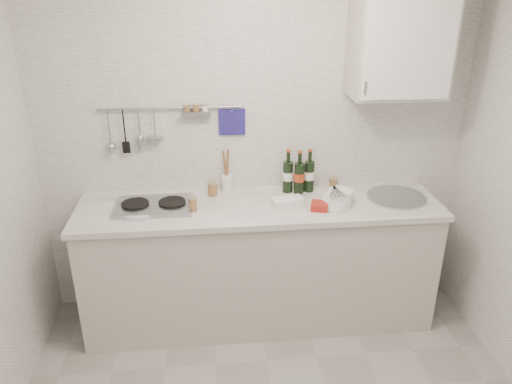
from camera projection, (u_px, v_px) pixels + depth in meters
back_wall at (255, 143)px, 3.49m from camera, size 3.00×0.02×2.50m
counter at (260, 265)px, 3.55m from camera, size 2.44×0.64×0.96m
wall_rail at (167, 122)px, 3.34m from camera, size 0.98×0.09×0.34m
wall_cabinet at (400, 41)px, 3.13m from camera, size 0.60×0.38×0.70m
plate_stack_hob at (140, 208)px, 3.25m from camera, size 0.33×0.33×0.03m
plate_stack_sink at (338, 199)px, 3.31m from camera, size 0.23×0.22×0.11m
wine_bottles at (299, 171)px, 3.47m from camera, size 0.22×0.10×0.31m
butter_dish at (288, 202)px, 3.30m from camera, size 0.21×0.14×0.06m
strawberry_punnet at (320, 206)px, 3.26m from camera, size 0.13×0.13×0.05m
utensil_crock at (227, 181)px, 3.53m from camera, size 0.08×0.08×0.31m
jar_a at (212, 189)px, 3.46m from camera, size 0.07×0.07×0.10m
jar_b at (333, 181)px, 3.62m from camera, size 0.06×0.06×0.07m
jar_c at (340, 192)px, 3.43m from camera, size 0.06×0.06×0.09m
jar_d at (193, 204)px, 3.23m from camera, size 0.06×0.06×0.10m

